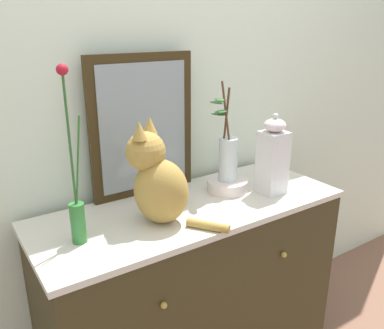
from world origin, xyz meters
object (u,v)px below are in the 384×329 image
(cat_sitting, at_px, (157,180))
(sideboard, at_px, (192,297))
(mirror_leaning, at_px, (143,127))
(jar_lidded_porcelain, at_px, (273,157))
(vase_slim_green, at_px, (76,203))
(vase_glass_clear, at_px, (227,155))
(bowl_porcelain, at_px, (227,185))

(cat_sitting, bearing_deg, sideboard, 12.92)
(sideboard, relative_size, cat_sitting, 3.32)
(mirror_leaning, relative_size, cat_sitting, 1.53)
(mirror_leaning, bearing_deg, jar_lidded_porcelain, -33.34)
(vase_slim_green, bearing_deg, cat_sitting, -2.45)
(vase_glass_clear, bearing_deg, vase_slim_green, -173.88)
(vase_glass_clear, bearing_deg, sideboard, -167.93)
(cat_sitting, xyz_separation_m, jar_lidded_porcelain, (0.55, -0.03, -0.00))
(bowl_porcelain, height_order, jar_lidded_porcelain, jar_lidded_porcelain)
(mirror_leaning, distance_m, vase_slim_green, 0.49)
(sideboard, bearing_deg, vase_glass_clear, 12.07)
(jar_lidded_porcelain, bearing_deg, sideboard, 168.35)
(cat_sitting, bearing_deg, vase_slim_green, 177.55)
(jar_lidded_porcelain, bearing_deg, mirror_leaning, 146.66)
(sideboard, bearing_deg, mirror_leaning, 112.61)
(mirror_leaning, xyz_separation_m, bowl_porcelain, (0.32, -0.19, -0.28))
(vase_slim_green, height_order, vase_glass_clear, vase_slim_green)
(bowl_porcelain, xyz_separation_m, jar_lidded_porcelain, (0.15, -0.12, 0.14))
(cat_sitting, distance_m, vase_slim_green, 0.30)
(sideboard, bearing_deg, jar_lidded_porcelain, -11.65)
(vase_glass_clear, bearing_deg, jar_lidded_porcelain, -38.81)
(mirror_leaning, height_order, cat_sitting, mirror_leaning)
(cat_sitting, xyz_separation_m, vase_glass_clear, (0.40, 0.09, 0.00))
(cat_sitting, height_order, vase_slim_green, vase_slim_green)
(cat_sitting, bearing_deg, bowl_porcelain, 12.09)
(mirror_leaning, xyz_separation_m, cat_sitting, (-0.09, -0.27, -0.13))
(bowl_porcelain, bearing_deg, sideboard, -168.60)
(cat_sitting, distance_m, vase_glass_clear, 0.41)
(sideboard, height_order, bowl_porcelain, bowl_porcelain)
(sideboard, distance_m, bowl_porcelain, 0.53)
(bowl_porcelain, bearing_deg, vase_slim_green, -174.08)
(mirror_leaning, xyz_separation_m, jar_lidded_porcelain, (0.47, -0.31, -0.14))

